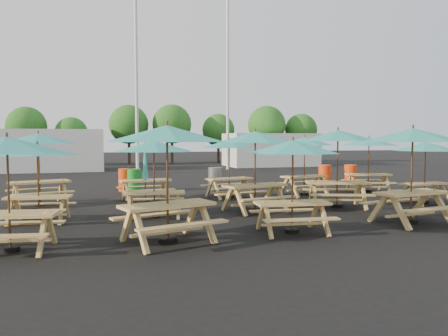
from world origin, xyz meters
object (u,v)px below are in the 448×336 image
object	(u,v)px
picnic_unit_4	(154,150)
picnic_unit_3	(167,139)
picnic_unit_7	(255,141)
picnic_unit_13	(426,149)
waste_bin_2	(215,179)
picnic_unit_0	(7,150)
picnic_unit_8	(229,146)
picnic_unit_2	(38,142)
picnic_unit_9	(413,139)
waste_bin_0	(126,180)
waste_bin_1	(134,180)
picnic_unit_1	(37,153)
waste_bin_4	(350,175)
waste_bin_3	(325,175)
picnic_unit_11	(305,144)
picnic_unit_14	(369,144)
picnic_unit_5	(145,175)
picnic_unit_10	(338,139)
picnic_unit_6	(293,151)

from	to	relation	value
picnic_unit_4	picnic_unit_3	bearing A→B (deg)	-82.20
picnic_unit_7	picnic_unit_13	xyz separation A→B (m)	(5.97, -0.12, -0.29)
waste_bin_2	picnic_unit_13	bearing A→B (deg)	-46.42
picnic_unit_0	picnic_unit_4	world-z (taller)	picnic_unit_0
picnic_unit_0	picnic_unit_8	xyz separation A→B (m)	(6.28, 6.26, -0.06)
picnic_unit_2	picnic_unit_9	distance (m)	11.19
waste_bin_0	picnic_unit_7	bearing A→B (deg)	-61.21
picnic_unit_3	picnic_unit_8	xyz separation A→B (m)	(3.28, 6.39, -0.27)
picnic_unit_3	waste_bin_1	xyz separation A→B (m)	(0.06, 9.14, -1.68)
picnic_unit_1	picnic_unit_2	bearing A→B (deg)	104.87
picnic_unit_9	waste_bin_4	xyz separation A→B (m)	(3.87, 8.85, -1.67)
waste_bin_1	picnic_unit_1	bearing A→B (deg)	-115.82
waste_bin_2	waste_bin_3	distance (m)	5.50
picnic_unit_3	picnic_unit_11	size ratio (longest dim) A/B	1.19
picnic_unit_13	picnic_unit_14	xyz separation A→B (m)	(0.08, 3.25, 0.14)
waste_bin_2	picnic_unit_8	bearing A→B (deg)	-93.63
picnic_unit_4	picnic_unit_7	bearing A→B (deg)	12.43
picnic_unit_1	picnic_unit_5	xyz separation A→B (m)	(3.06, 3.22, -0.88)
picnic_unit_9	picnic_unit_13	bearing A→B (deg)	35.28
waste_bin_0	waste_bin_4	xyz separation A→B (m)	(10.40, -0.19, 0.00)
picnic_unit_9	waste_bin_2	bearing A→B (deg)	98.73
picnic_unit_8	waste_bin_1	distance (m)	4.47
picnic_unit_3	picnic_unit_10	world-z (taller)	same
picnic_unit_3	picnic_unit_9	xyz separation A→B (m)	(6.27, 0.33, -0.01)
waste_bin_1	picnic_unit_8	bearing A→B (deg)	-40.57
picnic_unit_3	picnic_unit_13	world-z (taller)	picnic_unit_3
picnic_unit_3	picnic_unit_11	bearing A→B (deg)	27.59
picnic_unit_1	picnic_unit_7	bearing A→B (deg)	9.45
picnic_unit_6	picnic_unit_13	bearing A→B (deg)	31.25
picnic_unit_4	waste_bin_3	xyz separation A→B (m)	(8.82, 6.37, -1.39)
picnic_unit_2	picnic_unit_9	bearing A→B (deg)	-49.10
picnic_unit_2	picnic_unit_13	size ratio (longest dim) A/B	1.30
picnic_unit_0	picnic_unit_14	xyz separation A→B (m)	(12.17, 6.23, 0.01)
picnic_unit_8	waste_bin_2	distance (m)	3.00
picnic_unit_14	picnic_unit_0	bearing A→B (deg)	-137.66
picnic_unit_9	waste_bin_2	world-z (taller)	picnic_unit_9
picnic_unit_2	waste_bin_0	world-z (taller)	picnic_unit_2
picnic_unit_8	picnic_unit_9	distance (m)	6.76
picnic_unit_5	picnic_unit_14	xyz separation A→B (m)	(8.94, -0.01, 1.04)
picnic_unit_5	picnic_unit_7	bearing A→B (deg)	-54.28
waste_bin_2	picnic_unit_11	bearing A→B (deg)	-45.85
picnic_unit_0	picnic_unit_3	xyz separation A→B (m)	(3.00, -0.13, 0.21)
picnic_unit_6	picnic_unit_11	world-z (taller)	picnic_unit_11
picnic_unit_4	picnic_unit_6	size ratio (longest dim) A/B	1.05
picnic_unit_6	waste_bin_4	world-z (taller)	picnic_unit_6
picnic_unit_4	picnic_unit_10	world-z (taller)	picnic_unit_10
waste_bin_0	waste_bin_3	size ratio (longest dim) A/B	1.00
picnic_unit_9	picnic_unit_13	xyz separation A→B (m)	(2.81, 2.77, -0.33)
picnic_unit_5	picnic_unit_9	size ratio (longest dim) A/B	0.79
picnic_unit_7	picnic_unit_11	xyz separation A→B (m)	(3.10, 2.95, -0.13)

